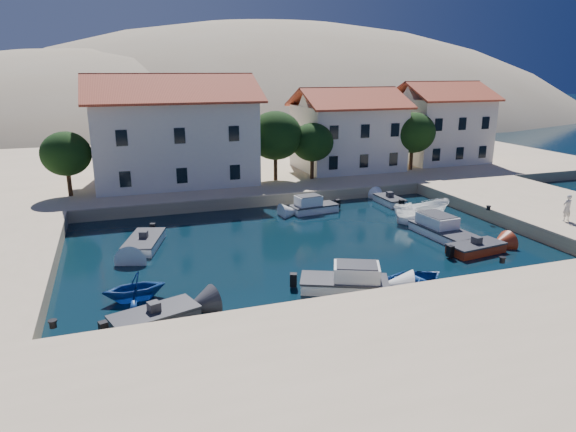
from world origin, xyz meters
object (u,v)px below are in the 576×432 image
object	(u,v)px
building_mid	(347,128)
rowboat_south	(410,288)
cabin_cruiser_east	(443,230)
pedestrian	(567,208)
boat_east	(420,221)
building_left	(173,128)
building_right	(440,121)
cabin_cruiser_south	(344,281)

from	to	relation	value
building_mid	rowboat_south	size ratio (longest dim) A/B	2.37
building_mid	cabin_cruiser_east	xyz separation A→B (m)	(-2.47, -20.81, -4.75)
pedestrian	boat_east	bearing A→B (deg)	-38.50
building_left	cabin_cruiser_east	distance (m)	25.76
building_mid	pedestrian	xyz separation A→B (m)	(5.78, -23.09, -3.28)
rowboat_south	cabin_cruiser_east	xyz separation A→B (m)	(6.71, 6.69, 0.48)
building_mid	building_right	distance (m)	12.04
cabin_cruiser_south	cabin_cruiser_east	size ratio (longest dim) A/B	0.92
pedestrian	building_right	bearing A→B (deg)	-104.56
boat_east	building_mid	bearing A→B (deg)	-3.31
building_left	cabin_cruiser_south	world-z (taller)	building_left
building_left	cabin_cruiser_south	size ratio (longest dim) A/B	3.00
building_right	cabin_cruiser_south	distance (m)	37.31
building_left	rowboat_south	distance (m)	28.55
building_left	pedestrian	xyz separation A→B (m)	(23.78, -22.09, -4.00)
building_mid	boat_east	world-z (taller)	building_mid
boat_east	rowboat_south	bearing A→B (deg)	147.50
building_mid	building_right	xyz separation A→B (m)	(12.00, 1.00, 0.25)
cabin_cruiser_east	boat_east	size ratio (longest dim) A/B	1.15
pedestrian	rowboat_south	bearing A→B (deg)	16.35
cabin_cruiser_south	pedestrian	world-z (taller)	pedestrian
rowboat_south	pedestrian	world-z (taller)	pedestrian
building_left	pedestrian	size ratio (longest dim) A/B	7.85
building_mid	cabin_cruiser_east	distance (m)	21.48
rowboat_south	building_left	bearing A→B (deg)	4.68
building_mid	cabin_cruiser_south	xyz separation A→B (m)	(-12.61, -26.60, -4.75)
building_left	building_right	bearing A→B (deg)	3.81
cabin_cruiser_south	pedestrian	size ratio (longest dim) A/B	2.62
building_right	boat_east	world-z (taller)	building_right
rowboat_south	pedestrian	distance (m)	15.72
building_right	boat_east	distance (m)	23.39
building_left	cabin_cruiser_east	size ratio (longest dim) A/B	2.77
cabin_cruiser_south	cabin_cruiser_east	bearing A→B (deg)	53.93
building_left	cabin_cruiser_south	bearing A→B (deg)	-78.11
building_mid	boat_east	bearing A→B (deg)	-96.05
cabin_cruiser_east	building_left	bearing A→B (deg)	34.04
boat_east	pedestrian	distance (m)	9.88
boat_east	building_left	bearing A→B (deg)	47.96
boat_east	building_right	bearing A→B (deg)	-34.65
cabin_cruiser_south	pedestrian	bearing A→B (deg)	35.02
building_left	building_right	xyz separation A→B (m)	(30.00, 2.00, -0.46)
building_right	boat_east	size ratio (longest dim) A/B	2.05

